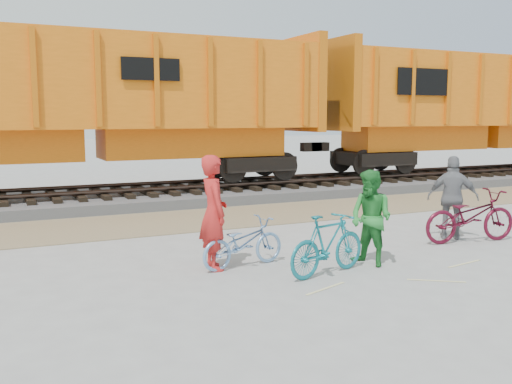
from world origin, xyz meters
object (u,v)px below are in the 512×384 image
bicycle_teal (328,244)px  person_man (371,218)px  hopper_car_right (478,106)px  bicycle_maroon (470,216)px  hopper_car_center (89,101)px  bicycle_blue (243,243)px  person_woman (453,198)px  person_solo (214,212)px

bicycle_teal → person_man: 1.07m
hopper_car_right → bicycle_maroon: bearing=-136.6°
hopper_car_center → bicycle_blue: 8.59m
bicycle_maroon → person_woman: (-0.10, 0.40, 0.34)m
bicycle_teal → hopper_car_right: bearing=-69.4°
bicycle_teal → person_woman: 4.07m
bicycle_teal → bicycle_maroon: 4.05m
bicycle_maroon → bicycle_blue: bearing=96.7°
bicycle_teal → person_solo: bearing=38.8°
person_man → bicycle_blue: bearing=-128.1°
bicycle_blue → person_solo: person_solo is taller
bicycle_blue → person_solo: 0.75m
bicycle_teal → person_solo: 1.98m
bicycle_maroon → person_man: person_man is taller
hopper_car_center → person_man: hopper_car_center is taller
bicycle_blue → bicycle_teal: 1.48m
person_man → person_woman: size_ratio=0.95×
person_man → hopper_car_right: bearing=111.3°
hopper_car_center → bicycle_maroon: bearing=-53.2°
hopper_car_center → bicycle_blue: size_ratio=8.66×
hopper_car_right → bicycle_teal: size_ratio=8.29×
bicycle_blue → bicycle_teal: bicycle_teal is taller
hopper_car_right → person_woman: (-8.88, -7.92, -2.12)m
person_man → person_woman: bearing=93.8°
hopper_car_right → bicycle_blue: hopper_car_right is taller
bicycle_blue → person_man: bearing=-122.5°
person_man → bicycle_teal: bearing=-94.7°
bicycle_blue → bicycle_maroon: size_ratio=0.78×
hopper_car_center → person_solo: size_ratio=7.19×
bicycle_blue → bicycle_teal: (1.05, -1.04, 0.08)m
person_solo → person_man: person_solo is taller
person_man → person_woman: (2.86, 1.03, 0.05)m
bicycle_blue → bicycle_teal: size_ratio=0.96×
bicycle_teal → hopper_car_center: bearing=-1.2°
person_solo → person_woman: size_ratio=1.10×
hopper_car_center → hopper_car_right: bearing=0.0°
bicycle_maroon → bicycle_teal: bearing=110.9°
bicycle_maroon → person_solo: 5.54m
person_man → person_woman: 3.04m
hopper_car_center → bicycle_teal: size_ratio=8.29×
bicycle_teal → person_solo: (-1.55, 1.14, 0.47)m
bicycle_blue → person_man: 2.25m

